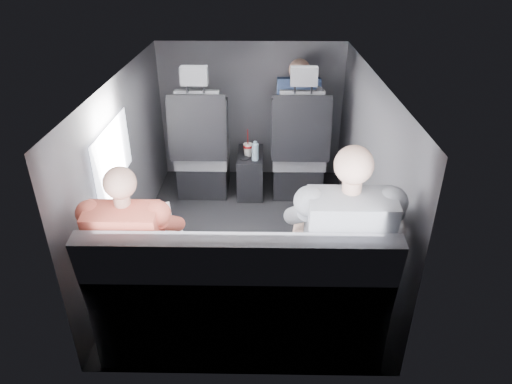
{
  "coord_description": "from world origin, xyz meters",
  "views": [
    {
      "loc": [
        0.12,
        -3.07,
        2.14
      ],
      "look_at": [
        0.07,
        -0.05,
        0.49
      ],
      "focal_mm": 32.0,
      "sensor_mm": 36.0,
      "label": 1
    }
  ],
  "objects_px": {
    "laptop_white": "(148,233)",
    "laptop_black": "(340,235)",
    "front_seat_left": "(202,155)",
    "water_bottle": "(255,152)",
    "passenger_rear_left": "(137,250)",
    "front_seat_right": "(298,156)",
    "passenger_front_right": "(298,111)",
    "rear_bench": "(241,303)",
    "passenger_rear_right": "(341,245)",
    "center_console": "(250,173)",
    "soda_cup": "(248,149)"
  },
  "relations": [
    {
      "from": "front_seat_right",
      "to": "rear_bench",
      "type": "height_order",
      "value": "front_seat_right"
    },
    {
      "from": "laptop_black",
      "to": "passenger_rear_right",
      "type": "height_order",
      "value": "passenger_rear_right"
    },
    {
      "from": "rear_bench",
      "to": "water_bottle",
      "type": "bearing_deg",
      "value": 88.42
    },
    {
      "from": "soda_cup",
      "to": "laptop_white",
      "type": "distance_m",
      "value": 1.76
    },
    {
      "from": "front_seat_left",
      "to": "water_bottle",
      "type": "xyz_separation_m",
      "value": [
        0.5,
        -0.1,
        0.08
      ]
    },
    {
      "from": "center_console",
      "to": "passenger_rear_left",
      "type": "distance_m",
      "value": 1.98
    },
    {
      "from": "center_console",
      "to": "laptop_white",
      "type": "xyz_separation_m",
      "value": [
        -0.56,
        -1.71,
        0.44
      ]
    },
    {
      "from": "laptop_white",
      "to": "passenger_rear_right",
      "type": "relative_size",
      "value": 0.38
    },
    {
      "from": "laptop_black",
      "to": "water_bottle",
      "type": "bearing_deg",
      "value": 108.84
    },
    {
      "from": "soda_cup",
      "to": "front_seat_left",
      "type": "bearing_deg",
      "value": 179.03
    },
    {
      "from": "passenger_front_right",
      "to": "water_bottle",
      "type": "bearing_deg",
      "value": -137.73
    },
    {
      "from": "front_seat_right",
      "to": "laptop_white",
      "type": "xyz_separation_m",
      "value": [
        -1.01,
        -1.67,
        0.24
      ]
    },
    {
      "from": "center_console",
      "to": "rear_bench",
      "type": "bearing_deg",
      "value": -90.0
    },
    {
      "from": "soda_cup",
      "to": "laptop_white",
      "type": "relative_size",
      "value": 0.53
    },
    {
      "from": "front_seat_left",
      "to": "laptop_white",
      "type": "bearing_deg",
      "value": -93.64
    },
    {
      "from": "front_seat_right",
      "to": "laptop_white",
      "type": "distance_m",
      "value": 1.96
    },
    {
      "from": "center_console",
      "to": "front_seat_left",
      "type": "bearing_deg",
      "value": -174.93
    },
    {
      "from": "rear_bench",
      "to": "soda_cup",
      "type": "relative_size",
      "value": 6.17
    },
    {
      "from": "front_seat_left",
      "to": "laptop_white",
      "type": "distance_m",
      "value": 1.69
    },
    {
      "from": "laptop_black",
      "to": "passenger_rear_right",
      "type": "xyz_separation_m",
      "value": [
        -0.02,
        -0.15,
        0.03
      ]
    },
    {
      "from": "passenger_rear_left",
      "to": "rear_bench",
      "type": "bearing_deg",
      "value": -9.23
    },
    {
      "from": "laptop_white",
      "to": "passenger_front_right",
      "type": "distance_m",
      "value": 2.18
    },
    {
      "from": "soda_cup",
      "to": "passenger_rear_left",
      "type": "height_order",
      "value": "passenger_rear_left"
    },
    {
      "from": "front_seat_left",
      "to": "front_seat_right",
      "type": "bearing_deg",
      "value": 0.0
    },
    {
      "from": "center_console",
      "to": "water_bottle",
      "type": "xyz_separation_m",
      "value": [
        0.05,
        -0.14,
        0.28
      ]
    },
    {
      "from": "front_seat_right",
      "to": "passenger_rear_right",
      "type": "distance_m",
      "value": 1.83
    },
    {
      "from": "front_seat_left",
      "to": "passenger_front_right",
      "type": "bearing_deg",
      "value": 16.06
    },
    {
      "from": "rear_bench",
      "to": "passenger_rear_left",
      "type": "height_order",
      "value": "passenger_rear_left"
    },
    {
      "from": "passenger_front_right",
      "to": "center_console",
      "type": "bearing_deg",
      "value": -153.95
    },
    {
      "from": "passenger_rear_left",
      "to": "passenger_front_right",
      "type": "relative_size",
      "value": 1.47
    },
    {
      "from": "soda_cup",
      "to": "passenger_rear_right",
      "type": "relative_size",
      "value": 0.2
    },
    {
      "from": "front_seat_left",
      "to": "laptop_white",
      "type": "xyz_separation_m",
      "value": [
        -0.11,
        -1.67,
        0.24
      ]
    },
    {
      "from": "water_bottle",
      "to": "laptop_black",
      "type": "bearing_deg",
      "value": -71.16
    },
    {
      "from": "laptop_black",
      "to": "passenger_front_right",
      "type": "height_order",
      "value": "passenger_front_right"
    },
    {
      "from": "rear_bench",
      "to": "soda_cup",
      "type": "distance_m",
      "value": 1.9
    },
    {
      "from": "soda_cup",
      "to": "laptop_black",
      "type": "relative_size",
      "value": 0.81
    },
    {
      "from": "front_seat_right",
      "to": "passenger_front_right",
      "type": "relative_size",
      "value": 1.57
    },
    {
      "from": "center_console",
      "to": "passenger_front_right",
      "type": "xyz_separation_m",
      "value": [
        0.45,
        0.22,
        0.55
      ]
    },
    {
      "from": "rear_bench",
      "to": "water_bottle",
      "type": "distance_m",
      "value": 1.81
    },
    {
      "from": "laptop_white",
      "to": "laptop_black",
      "type": "bearing_deg",
      "value": 0.39
    },
    {
      "from": "center_console",
      "to": "passenger_rear_right",
      "type": "bearing_deg",
      "value": -73.15
    },
    {
      "from": "rear_bench",
      "to": "passenger_rear_right",
      "type": "height_order",
      "value": "passenger_rear_right"
    },
    {
      "from": "center_console",
      "to": "laptop_white",
      "type": "bearing_deg",
      "value": -108.01
    },
    {
      "from": "passenger_rear_right",
      "to": "laptop_white",
      "type": "bearing_deg",
      "value": 172.99
    },
    {
      "from": "front_seat_right",
      "to": "center_console",
      "type": "xyz_separation_m",
      "value": [
        -0.45,
        0.04,
        -0.2
      ]
    },
    {
      "from": "center_console",
      "to": "passenger_rear_right",
      "type": "relative_size",
      "value": 0.37
    },
    {
      "from": "front_seat_left",
      "to": "soda_cup",
      "type": "relative_size",
      "value": 4.88
    },
    {
      "from": "center_console",
      "to": "passenger_rear_left",
      "type": "xyz_separation_m",
      "value": [
        -0.59,
        -1.85,
        0.41
      ]
    },
    {
      "from": "center_console",
      "to": "rear_bench",
      "type": "distance_m",
      "value": 1.94
    },
    {
      "from": "laptop_white",
      "to": "passenger_rear_left",
      "type": "height_order",
      "value": "passenger_rear_left"
    }
  ]
}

